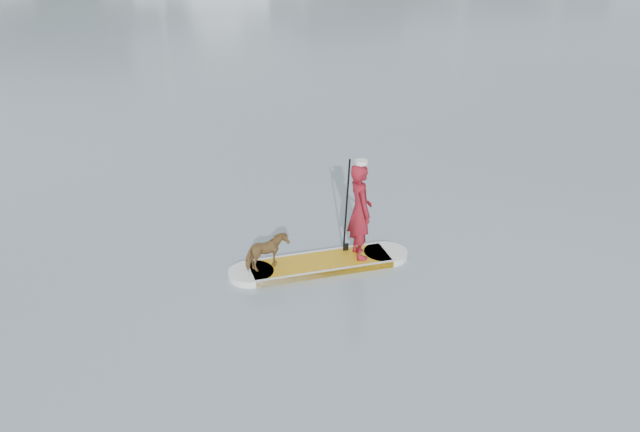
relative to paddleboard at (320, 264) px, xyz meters
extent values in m
plane|color=slate|center=(1.78, 3.39, -0.06)|extent=(140.00, 140.00, 0.00)
cube|color=#C58D12|center=(0.00, 0.00, 0.00)|extent=(2.51, 0.82, 0.12)
cylinder|color=silver|center=(-1.25, -0.01, 0.00)|extent=(0.80, 0.80, 0.12)
cylinder|color=silver|center=(1.25, 0.01, 0.00)|extent=(0.80, 0.80, 0.12)
cube|color=silver|center=(0.00, 0.37, 0.00)|extent=(2.50, 0.08, 0.12)
cube|color=silver|center=(0.00, -0.37, 0.00)|extent=(2.50, 0.08, 0.12)
imported|color=maroon|center=(0.73, 0.00, 0.94)|extent=(0.43, 0.65, 1.76)
cylinder|color=silver|center=(0.73, 0.00, 1.85)|extent=(0.22, 0.22, 0.07)
imported|color=brown|center=(-0.96, -0.01, 0.38)|extent=(0.83, 0.57, 0.64)
cylinder|color=black|center=(0.56, 0.25, 0.94)|extent=(0.04, 0.30, 1.89)
cube|color=black|center=(0.56, 0.25, 0.04)|extent=(0.10, 0.02, 0.32)
camera|label=1|loc=(-3.14, -10.66, 6.14)|focal=40.00mm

